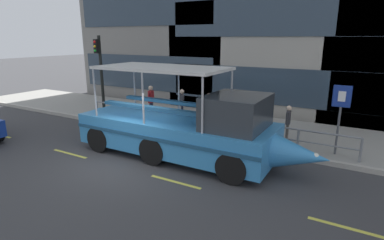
{
  "coord_description": "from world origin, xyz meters",
  "views": [
    {
      "loc": [
        7.12,
        -7.87,
        4.3
      ],
      "look_at": [
        1.6,
        1.82,
        1.3
      ],
      "focal_mm": 28.68,
      "sensor_mm": 36.0,
      "label": 1
    }
  ],
  "objects_px": {
    "duck_tour_boat": "(188,129)",
    "traffic_light_pole": "(100,68)",
    "pedestrian_near_stern": "(151,99)",
    "pedestrian_mid_left": "(209,106)",
    "pedestrian_near_bow": "(288,120)",
    "parking_sign": "(340,108)",
    "pedestrian_mid_right": "(182,102)"
  },
  "relations": [
    {
      "from": "pedestrian_near_bow",
      "to": "pedestrian_near_stern",
      "type": "relative_size",
      "value": 0.86
    },
    {
      "from": "duck_tour_boat",
      "to": "pedestrian_near_stern",
      "type": "height_order",
      "value": "duck_tour_boat"
    },
    {
      "from": "traffic_light_pole",
      "to": "pedestrian_near_bow",
      "type": "xyz_separation_m",
      "value": [
        9.85,
        0.42,
        -1.65
      ]
    },
    {
      "from": "duck_tour_boat",
      "to": "pedestrian_near_bow",
      "type": "distance_m",
      "value": 4.23
    },
    {
      "from": "pedestrian_near_stern",
      "to": "parking_sign",
      "type": "bearing_deg",
      "value": -5.07
    },
    {
      "from": "pedestrian_mid_right",
      "to": "traffic_light_pole",
      "type": "bearing_deg",
      "value": -167.35
    },
    {
      "from": "traffic_light_pole",
      "to": "pedestrian_near_stern",
      "type": "distance_m",
      "value": 3.26
    },
    {
      "from": "traffic_light_pole",
      "to": "duck_tour_boat",
      "type": "relative_size",
      "value": 0.46
    },
    {
      "from": "duck_tour_boat",
      "to": "parking_sign",
      "type": "bearing_deg",
      "value": 27.9
    },
    {
      "from": "parking_sign",
      "to": "pedestrian_mid_right",
      "type": "xyz_separation_m",
      "value": [
        -7.24,
        1.15,
        -0.73
      ]
    },
    {
      "from": "duck_tour_boat",
      "to": "traffic_light_pole",
      "type": "bearing_deg",
      "value": 159.03
    },
    {
      "from": "traffic_light_pole",
      "to": "pedestrian_mid_left",
      "type": "distance_m",
      "value": 6.29
    },
    {
      "from": "pedestrian_near_stern",
      "to": "traffic_light_pole",
      "type": "bearing_deg",
      "value": -167.14
    },
    {
      "from": "traffic_light_pole",
      "to": "pedestrian_near_stern",
      "type": "bearing_deg",
      "value": 12.86
    },
    {
      "from": "traffic_light_pole",
      "to": "pedestrian_mid_left",
      "type": "relative_size",
      "value": 2.68
    },
    {
      "from": "pedestrian_mid_left",
      "to": "parking_sign",
      "type": "bearing_deg",
      "value": -10.92
    },
    {
      "from": "parking_sign",
      "to": "duck_tour_boat",
      "type": "relative_size",
      "value": 0.28
    },
    {
      "from": "traffic_light_pole",
      "to": "duck_tour_boat",
      "type": "bearing_deg",
      "value": -20.97
    },
    {
      "from": "pedestrian_near_stern",
      "to": "duck_tour_boat",
      "type": "bearing_deg",
      "value": -38.6
    },
    {
      "from": "pedestrian_mid_left",
      "to": "duck_tour_boat",
      "type": "bearing_deg",
      "value": -75.2
    },
    {
      "from": "pedestrian_near_bow",
      "to": "traffic_light_pole",
      "type": "bearing_deg",
      "value": -177.57
    },
    {
      "from": "parking_sign",
      "to": "pedestrian_mid_right",
      "type": "height_order",
      "value": "parking_sign"
    },
    {
      "from": "traffic_light_pole",
      "to": "parking_sign",
      "type": "distance_m",
      "value": 11.75
    },
    {
      "from": "traffic_light_pole",
      "to": "pedestrian_near_bow",
      "type": "height_order",
      "value": "traffic_light_pole"
    },
    {
      "from": "parking_sign",
      "to": "pedestrian_mid_left",
      "type": "bearing_deg",
      "value": 169.08
    },
    {
      "from": "parking_sign",
      "to": "pedestrian_near_bow",
      "type": "distance_m",
      "value": 2.12
    },
    {
      "from": "pedestrian_near_bow",
      "to": "pedestrian_mid_right",
      "type": "relative_size",
      "value": 0.92
    },
    {
      "from": "traffic_light_pole",
      "to": "pedestrian_mid_right",
      "type": "xyz_separation_m",
      "value": [
        4.48,
        1.0,
        -1.57
      ]
    },
    {
      "from": "pedestrian_near_bow",
      "to": "pedestrian_mid_right",
      "type": "bearing_deg",
      "value": 173.77
    },
    {
      "from": "pedestrian_mid_left",
      "to": "pedestrian_mid_right",
      "type": "relative_size",
      "value": 0.96
    },
    {
      "from": "duck_tour_boat",
      "to": "pedestrian_mid_left",
      "type": "bearing_deg",
      "value": 104.8
    },
    {
      "from": "traffic_light_pole",
      "to": "pedestrian_near_stern",
      "type": "height_order",
      "value": "traffic_light_pole"
    }
  ]
}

